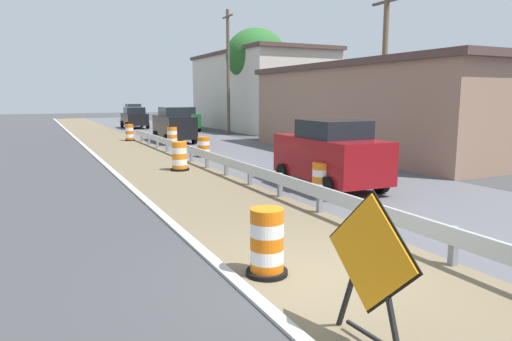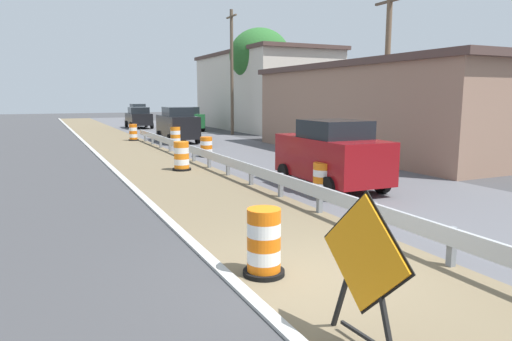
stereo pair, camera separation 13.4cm
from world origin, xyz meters
name	(u,v)px [view 2 (the right image)]	position (x,y,z in m)	size (l,w,h in m)	color
ground_plane	(315,277)	(0.00, 0.00, 0.00)	(160.00, 160.00, 0.00)	#3D3D3F
median_dirt_strip	(349,270)	(0.68, 0.00, 0.00)	(3.75, 120.00, 0.01)	#706047
curb_near_edge	(242,291)	(-1.30, 0.00, 0.00)	(0.20, 120.00, 0.11)	#ADADA8
guardrail_median	(371,211)	(2.31, 1.46, 0.52)	(0.18, 47.43, 0.71)	#ADB2B7
warning_sign_diamond	(364,261)	(-0.64, -1.99, 1.03)	(0.15, 1.49, 1.87)	black
traffic_barrel_nearest	(264,245)	(-0.71, 0.43, 0.51)	(0.69, 0.69, 1.12)	orange
traffic_barrel_close	(323,181)	(3.56, 5.17, 0.44)	(0.72, 0.72, 0.99)	orange
traffic_barrel_mid	(182,157)	(1.16, 11.60, 0.52)	(0.74, 0.74, 1.14)	orange
traffic_barrel_far	(206,148)	(3.41, 15.08, 0.43)	(0.72, 0.72, 0.97)	orange
traffic_barrel_farther	(176,137)	(3.47, 20.78, 0.51)	(0.75, 0.75, 1.12)	orange
traffic_barrel_farthest	(133,133)	(1.79, 25.05, 0.49)	(0.64, 0.64, 1.09)	orange
car_lead_near_lane	(139,118)	(4.57, 37.17, 0.96)	(2.11, 4.06, 1.92)	black
car_trailing_near_lane	(138,112)	(7.28, 51.12, 1.00)	(2.00, 4.06, 2.00)	silver
car_lead_far_lane	(177,125)	(4.21, 22.95, 1.12)	(2.08, 4.79, 2.23)	black
car_mid_far_lane	(188,119)	(7.66, 31.98, 1.01)	(2.17, 4.16, 2.02)	#195128
car_trailing_far_lane	(331,154)	(4.49, 6.12, 1.08)	(2.20, 4.30, 2.17)	maroon
roadside_shop_near	(397,108)	(13.16, 12.82, 2.29)	(8.50, 15.93, 4.55)	#93705B
roadside_shop_far	(262,91)	(14.64, 31.84, 3.39)	(7.60, 15.73, 6.75)	beige
utility_pole_near	(387,74)	(10.00, 10.05, 3.86)	(0.24, 1.80, 7.40)	brown
utility_pole_mid	(232,71)	(9.64, 26.87, 4.79)	(0.24, 1.80, 9.25)	brown
tree_roadside	(260,56)	(12.70, 28.40, 6.12)	(4.87, 4.87, 8.33)	brown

